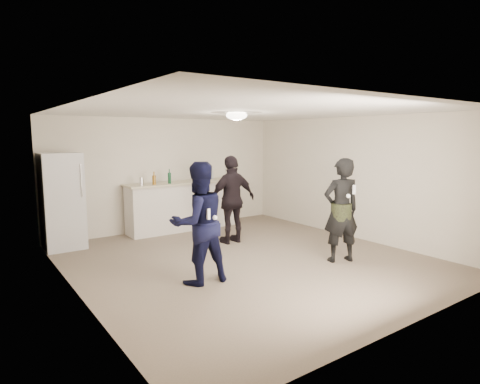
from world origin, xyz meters
TOP-DOWN VIEW (x-y plane):
  - floor at (0.00, 0.00)m, footprint 6.00×6.00m
  - ceiling at (0.00, 0.00)m, footprint 6.00×6.00m
  - wall_back at (0.00, 3.00)m, footprint 6.00×0.00m
  - wall_front at (0.00, -3.00)m, footprint 6.00×0.00m
  - wall_left at (-2.75, 0.00)m, footprint 0.00×6.00m
  - wall_right at (2.75, 0.00)m, footprint 0.00×6.00m
  - counter at (0.21, 2.67)m, footprint 2.60×0.56m
  - counter_top at (0.21, 2.67)m, footprint 2.68×0.64m
  - fridge at (-2.38, 2.60)m, footprint 0.70×0.70m
  - fridge_handle at (-2.10, 2.23)m, footprint 0.02×0.02m
  - ceiling_dome at (0.00, 0.30)m, footprint 0.36×0.36m
  - shaker at (-0.84, 2.55)m, footprint 0.08×0.08m
  - man at (-1.20, -0.46)m, footprint 0.88×0.70m
  - woman at (1.24, -0.97)m, footprint 0.74×0.61m
  - camo_shorts at (1.24, -0.97)m, footprint 0.34×0.34m
  - spectator at (0.44, 1.08)m, footprint 1.02×0.44m
  - remote_man at (-1.20, -0.74)m, footprint 0.04×0.04m
  - nunchuk_man at (-1.08, -0.71)m, footprint 0.07×0.07m
  - remote_woman at (1.24, -1.22)m, footprint 0.04×0.04m
  - nunchuk_woman at (1.14, -1.19)m, footprint 0.07×0.07m
  - bottle_cluster at (0.16, 2.63)m, footprint 1.66×0.35m

SIDE VIEW (x-z plane):
  - floor at x=0.00m, z-range 0.00..0.00m
  - counter at x=0.21m, z-range 0.00..1.05m
  - camo_shorts at x=1.24m, z-range 0.71..0.99m
  - spectator at x=0.44m, z-range 0.00..1.73m
  - woman at x=1.24m, z-range 0.00..1.75m
  - man at x=-1.20m, z-range 0.00..1.75m
  - fridge at x=-2.38m, z-range 0.00..1.80m
  - nunchuk_man at x=-1.08m, z-range 0.95..1.01m
  - remote_man at x=-1.20m, z-range 0.98..1.12m
  - counter_top at x=0.21m, z-range 1.05..1.09m
  - nunchuk_woman at x=1.14m, z-range 1.11..1.18m
  - shaker at x=-0.84m, z-range 1.09..1.26m
  - bottle_cluster at x=0.16m, z-range 1.06..1.34m
  - wall_back at x=0.00m, z-range -1.75..4.25m
  - wall_front at x=0.00m, z-range -1.75..4.25m
  - wall_left at x=-2.75m, z-range -1.75..4.25m
  - wall_right at x=2.75m, z-range -1.75..4.25m
  - remote_woman at x=1.24m, z-range 1.18..1.32m
  - fridge_handle at x=-2.10m, z-range 1.00..1.60m
  - ceiling_dome at x=0.00m, z-range 2.37..2.53m
  - ceiling at x=0.00m, z-range 2.50..2.50m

